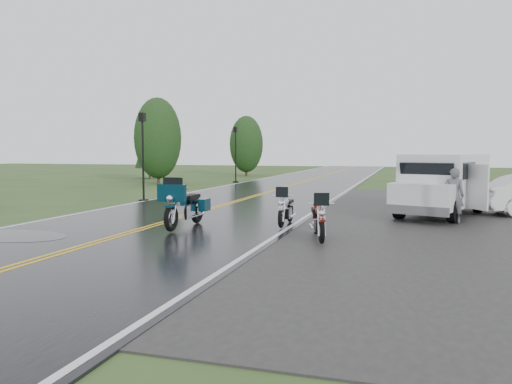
# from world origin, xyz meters

# --- Properties ---
(ground) EXTENTS (120.00, 120.00, 0.00)m
(ground) POSITION_xyz_m (0.00, 0.00, 0.00)
(ground) COLOR #2D471E
(ground) RESTS_ON ground
(road) EXTENTS (8.00, 100.00, 0.04)m
(road) POSITION_xyz_m (0.00, 10.00, 0.02)
(road) COLOR black
(road) RESTS_ON ground
(motorcycle_red) EXTENTS (1.19, 2.05, 1.14)m
(motorcycle_red) POSITION_xyz_m (5.09, -0.39, 0.57)
(motorcycle_red) COLOR #540C09
(motorcycle_red) RESTS_ON ground
(motorcycle_teal) EXTENTS (0.93, 2.43, 1.43)m
(motorcycle_teal) POSITION_xyz_m (1.05, 0.14, 0.71)
(motorcycle_teal) COLOR #042635
(motorcycle_teal) RESTS_ON ground
(motorcycle_silver) EXTENTS (0.78, 1.92, 1.12)m
(motorcycle_silver) POSITION_xyz_m (3.64, 1.60, 0.56)
(motorcycle_silver) COLOR #95989C
(motorcycle_silver) RESTS_ON ground
(van_white) EXTENTS (3.65, 5.72, 2.10)m
(van_white) POSITION_xyz_m (6.71, 4.76, 1.05)
(van_white) COLOR silver
(van_white) RESTS_ON ground
(person_at_van) EXTENTS (0.62, 0.42, 1.64)m
(person_at_van) POSITION_xyz_m (8.24, 4.18, 0.82)
(person_at_van) COLOR #515257
(person_at_van) RESTS_ON ground
(lamp_post_near_left) EXTENTS (0.33, 0.33, 3.83)m
(lamp_post_near_left) POSITION_xyz_m (-3.91, 7.45, 1.92)
(lamp_post_near_left) COLOR black
(lamp_post_near_left) RESTS_ON ground
(lamp_post_far_left) EXTENTS (0.33, 0.33, 3.86)m
(lamp_post_far_left) POSITION_xyz_m (-4.39, 20.81, 1.93)
(lamp_post_far_left) COLOR black
(lamp_post_far_left) RESTS_ON ground
(tree_left_mid) EXTENTS (3.11, 3.11, 4.86)m
(tree_left_mid) POSITION_xyz_m (-8.94, 18.22, 2.43)
(tree_left_mid) COLOR #1E3D19
(tree_left_mid) RESTS_ON ground
(tree_left_far) EXTENTS (2.90, 2.90, 4.47)m
(tree_left_far) POSITION_xyz_m (-6.57, 29.83, 2.23)
(tree_left_far) COLOR #1E3D19
(tree_left_far) RESTS_ON ground
(pine_left_far) EXTENTS (2.28, 2.28, 4.75)m
(pine_left_far) POSITION_xyz_m (-12.70, 23.85, 2.37)
(pine_left_far) COLOR #1E3D19
(pine_left_far) RESTS_ON ground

